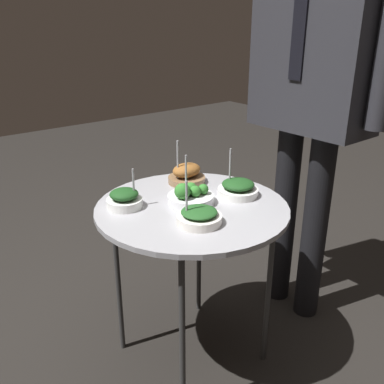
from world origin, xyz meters
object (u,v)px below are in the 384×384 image
at_px(bowl_broccoli_near_rim, 190,196).
at_px(bowl_spinach_far_rim, 238,188).
at_px(serving_cart, 192,217).
at_px(bowl_roast_mid_left, 187,175).
at_px(bowl_spinach_front_left, 199,217).
at_px(waiter_figure, 315,68).
at_px(bowl_spinach_back_right, 124,199).

relative_size(bowl_broccoli_near_rim, bowl_spinach_far_rim, 0.95).
distance_m(serving_cart, bowl_roast_mid_left, 0.24).
bearing_deg(bowl_spinach_front_left, serving_cart, 150.27).
xyz_separation_m(serving_cart, waiter_figure, (0.04, 0.57, 0.47)).
height_order(serving_cart, bowl_roast_mid_left, bowl_roast_mid_left).
height_order(bowl_broccoli_near_rim, bowl_spinach_far_rim, bowl_spinach_far_rim).
bearing_deg(bowl_broccoli_near_rim, bowl_spinach_front_left, -28.54).
height_order(bowl_broccoli_near_rim, waiter_figure, waiter_figure).
bearing_deg(waiter_figure, bowl_broccoli_near_rim, -95.38).
distance_m(bowl_broccoli_near_rim, waiter_figure, 0.69).
distance_m(bowl_roast_mid_left, waiter_figure, 0.64).
distance_m(bowl_spinach_back_right, bowl_spinach_far_rim, 0.41).
xyz_separation_m(bowl_broccoli_near_rim, bowl_spinach_far_rim, (0.05, 0.18, -0.00)).
xyz_separation_m(bowl_spinach_front_left, bowl_spinach_back_right, (-0.26, -0.12, 0.01)).
relative_size(bowl_broccoli_near_rim, waiter_figure, 0.10).
relative_size(serving_cart, waiter_figure, 0.40).
xyz_separation_m(serving_cart, bowl_roast_mid_left, (-0.19, 0.12, 0.08)).
bearing_deg(bowl_spinach_far_rim, bowl_roast_mid_left, -163.98).
bearing_deg(serving_cart, bowl_spinach_far_rim, 79.36).
bearing_deg(bowl_roast_mid_left, bowl_spinach_front_left, -31.96).
bearing_deg(bowl_spinach_front_left, bowl_spinach_back_right, -155.17).
xyz_separation_m(bowl_spinach_back_right, waiter_figure, (0.17, 0.76, 0.39)).
xyz_separation_m(serving_cart, bowl_spinach_far_rim, (0.03, 0.19, 0.07)).
bearing_deg(bowl_spinach_far_rim, waiter_figure, 89.98).
xyz_separation_m(bowl_spinach_front_left, bowl_broccoli_near_rim, (-0.14, 0.08, 0.01)).
distance_m(bowl_spinach_back_right, bowl_broccoli_near_rim, 0.23).
bearing_deg(bowl_spinach_back_right, waiter_figure, 77.49).
relative_size(bowl_spinach_front_left, bowl_broccoli_near_rim, 0.89).
bearing_deg(bowl_spinach_far_rim, serving_cart, -100.64).
bearing_deg(bowl_spinach_far_rim, bowl_spinach_back_right, -114.30).
relative_size(bowl_spinach_front_left, waiter_figure, 0.09).
height_order(bowl_spinach_back_right, bowl_spinach_far_rim, bowl_spinach_far_rim).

